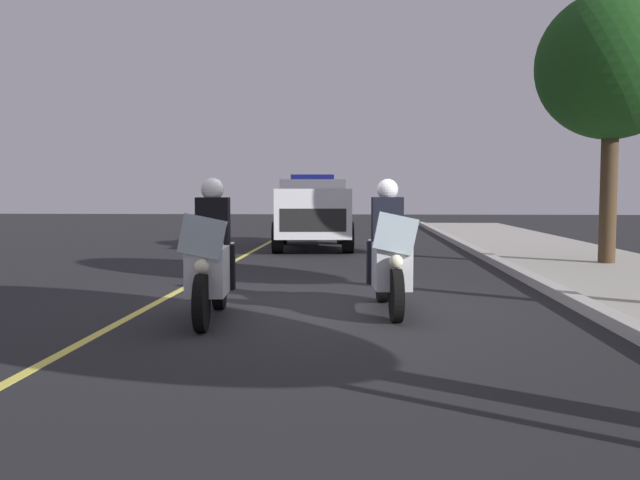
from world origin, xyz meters
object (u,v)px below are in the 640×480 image
Objects in this scene: police_suv at (312,210)px; police_motorcycle_lead_right at (389,258)px; police_motorcycle_lead_left at (211,262)px; tree_far_back at (612,66)px.

police_motorcycle_lead_right is at bearing 9.73° from police_suv.
tree_far_back is at bearing 131.65° from police_motorcycle_lead_left.
police_motorcycle_lead_left is 10.67m from police_suv.
police_motorcycle_lead_left and police_motorcycle_lead_right have the same top height.
police_suv is at bearing 177.50° from police_motorcycle_lead_left.
police_motorcycle_lead_left is 1.00× the size of police_motorcycle_lead_right.
police_suv is at bearing -170.27° from police_motorcycle_lead_right.
police_suv is 8.42m from tree_far_back.
police_motorcycle_lead_right is at bearing -40.85° from tree_far_back.
police_suv is (-10.66, 0.46, 0.37)m from police_motorcycle_lead_left.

